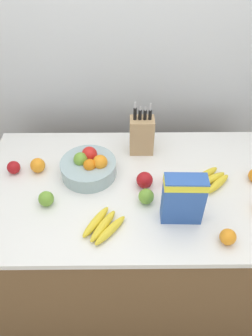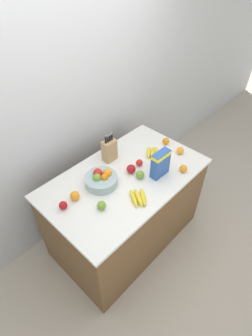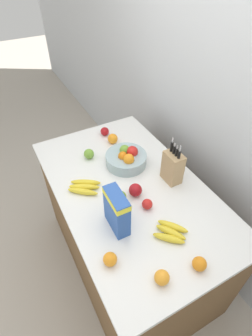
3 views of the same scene
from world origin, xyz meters
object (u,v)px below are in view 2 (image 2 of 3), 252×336
(orange_back_center, at_px, (180,151))
(apple_rightmost, at_px, (131,169))
(banana_bunch_left, at_px, (153,152))
(orange_front_right, at_px, (75,196))
(apple_front, at_px, (102,205))
(apple_leftmost, at_px, (140,175))
(orange_mid_right, at_px, (166,141))
(apple_rear, at_px, (63,205))
(apple_near_bananas, at_px, (139,163))
(knife_block, at_px, (109,150))
(cereal_box, at_px, (160,163))
(fruit_bowl, at_px, (101,179))
(orange_front_left, at_px, (183,168))
(banana_bunch_right, at_px, (138,197))

(orange_back_center, bearing_deg, apple_rightmost, 162.93)
(banana_bunch_left, distance_m, orange_front_right, 0.91)
(apple_front, bearing_deg, banana_bunch_left, 9.81)
(apple_leftmost, distance_m, apple_rightmost, 0.11)
(orange_front_right, bearing_deg, orange_mid_right, -4.21)
(apple_rear, bearing_deg, apple_near_bananas, -6.86)
(knife_block, distance_m, cereal_box, 0.51)
(knife_block, height_order, fruit_bowl, knife_block)
(fruit_bowl, distance_m, orange_front_right, 0.27)
(cereal_box, bearing_deg, apple_leftmost, 148.46)
(apple_leftmost, height_order, apple_front, apple_leftmost)
(fruit_bowl, height_order, banana_bunch_left, fruit_bowl)
(orange_front_left, xyz_separation_m, orange_mid_right, (0.23, 0.37, 0.00))
(cereal_box, height_order, orange_front_left, cereal_box)
(fruit_bowl, distance_m, banana_bunch_left, 0.64)
(apple_leftmost, xyz_separation_m, orange_back_center, (0.54, -0.06, -0.00))
(knife_block, height_order, orange_mid_right, knife_block)
(banana_bunch_right, xyz_separation_m, apple_rightmost, (0.20, 0.26, 0.02))
(banana_bunch_left, height_order, apple_leftmost, apple_leftmost)
(fruit_bowl, distance_m, apple_near_bananas, 0.42)
(fruit_bowl, bearing_deg, apple_rear, 177.76)
(banana_bunch_left, bearing_deg, apple_near_bananas, -175.98)
(orange_front_right, bearing_deg, apple_leftmost, -21.76)
(apple_leftmost, bearing_deg, cereal_box, -33.04)
(cereal_box, xyz_separation_m, apple_rightmost, (-0.16, 0.21, -0.10))
(fruit_bowl, distance_m, apple_leftmost, 0.35)
(banana_bunch_right, xyz_separation_m, orange_front_right, (-0.36, 0.38, 0.02))
(apple_rear, bearing_deg, apple_front, -46.92)
(fruit_bowl, xyz_separation_m, apple_front, (-0.19, -0.21, -0.01))
(banana_bunch_right, bearing_deg, orange_front_right, 133.28)
(orange_front_right, distance_m, orange_mid_right, 1.13)
(apple_leftmost, bearing_deg, orange_front_left, -34.64)
(apple_rightmost, relative_size, apple_front, 1.12)
(apple_rear, distance_m, orange_back_center, 1.25)
(orange_mid_right, bearing_deg, banana_bunch_right, -158.72)
(fruit_bowl, bearing_deg, apple_near_bananas, -11.24)
(fruit_bowl, xyz_separation_m, apple_near_bananas, (0.41, -0.08, -0.02))
(cereal_box, height_order, apple_front, cereal_box)
(knife_block, relative_size, orange_back_center, 4.37)
(apple_rightmost, bearing_deg, cereal_box, -52.96)
(banana_bunch_left, height_order, apple_front, apple_front)
(orange_back_center, relative_size, orange_front_right, 0.94)
(orange_front_right, height_order, orange_front_left, orange_front_right)
(knife_block, bearing_deg, fruit_bowl, -146.40)
(orange_front_right, bearing_deg, orange_back_center, -14.46)
(cereal_box, height_order, banana_bunch_right, cereal_box)
(orange_front_right, height_order, orange_mid_right, orange_front_right)
(knife_block, bearing_deg, orange_front_right, -163.78)
(fruit_bowl, bearing_deg, apple_front, -132.20)
(knife_block, distance_m, apple_rear, 0.71)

